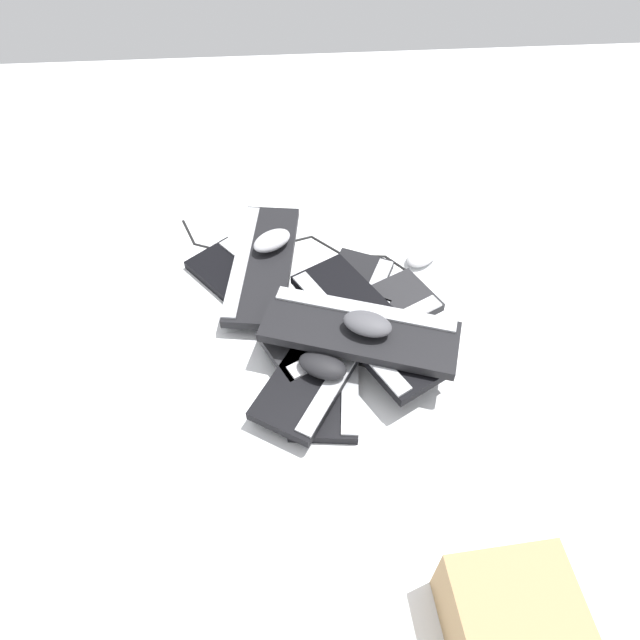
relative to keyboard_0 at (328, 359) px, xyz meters
The scene contains 16 objects.
ground_plane 0.02m from the keyboard_0, 102.20° to the left, with size 3.20×3.20×0.00m, color white.
keyboard_0 is the anchor object (origin of this frame).
keyboard_1 0.15m from the keyboard_0, 160.60° to the left, with size 0.46×0.32×0.03m.
keyboard_2 0.28m from the keyboard_0, 143.92° to the right, with size 0.43×0.40×0.03m.
keyboard_3 0.34m from the keyboard_0, 153.77° to the right, with size 0.46×0.21×0.03m.
keyboard_4 0.11m from the keyboard_0, 136.69° to the left, with size 0.34×0.46×0.03m.
keyboard_5 0.03m from the keyboard_0, 21.77° to the right, with size 0.45×0.36×0.03m.
keyboard_6 0.12m from the keyboard_0, 119.10° to the left, with size 0.46×0.35×0.03m.
keyboard_7 0.12m from the keyboard_0, 95.63° to the left, with size 0.28×0.46×0.03m.
mouse_0 0.15m from the keyboard_0, 86.52° to the left, with size 0.11×0.07×0.04m, color #4C4C51.
mouse_1 0.38m from the keyboard_0, 161.04° to the right, with size 0.11×0.07×0.04m, color #B7B7BC.
mouse_2 0.10m from the keyboard_0, 14.25° to the right, with size 0.11×0.07×0.04m, color black.
mouse_3 0.44m from the keyboard_0, 138.80° to the left, with size 0.11×0.07×0.04m, color silver.
cable_0 0.42m from the keyboard_0, 168.36° to the right, with size 0.27×0.64×0.01m.
cable_1 0.12m from the keyboard_0, behind, with size 0.36×0.53×0.01m.
cardboard_box 0.66m from the keyboard_0, 22.56° to the left, with size 0.21×0.20×0.15m, color tan.
Camera 1 is at (0.80, -0.09, 1.09)m, focal length 32.00 mm.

